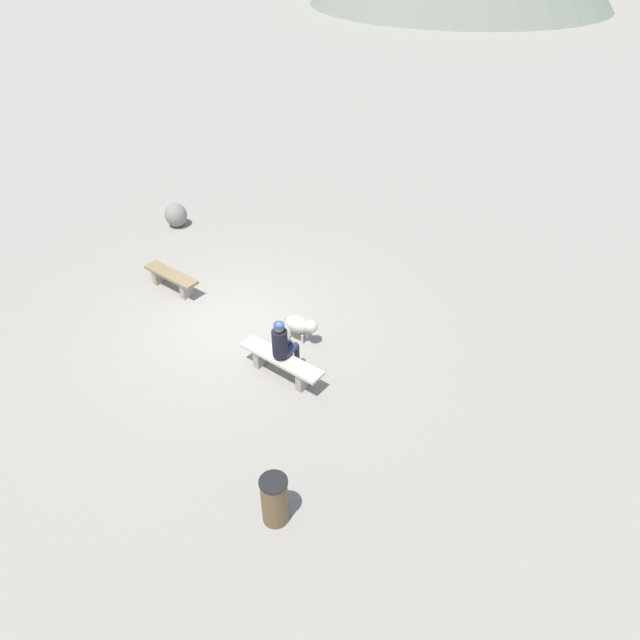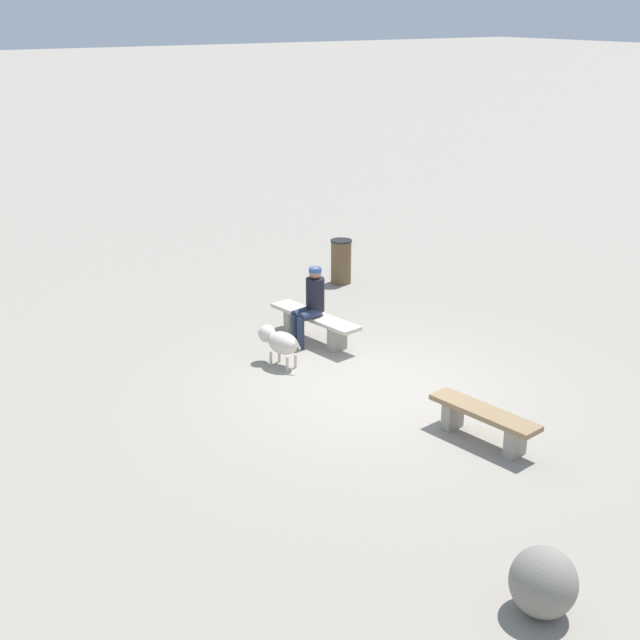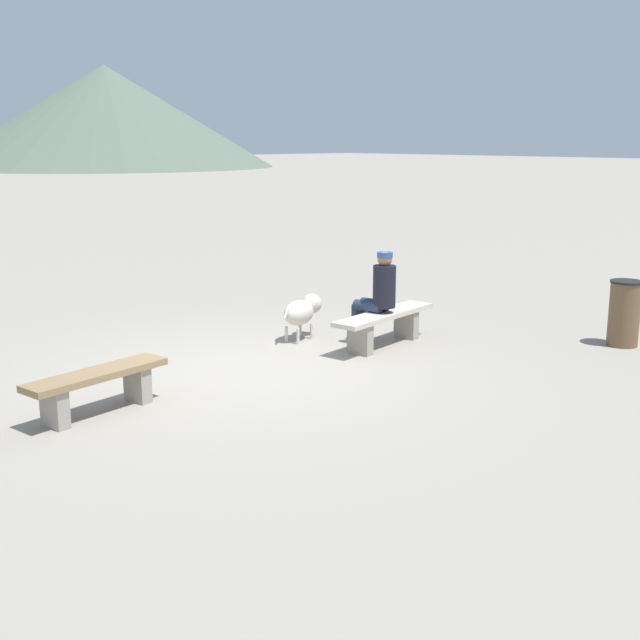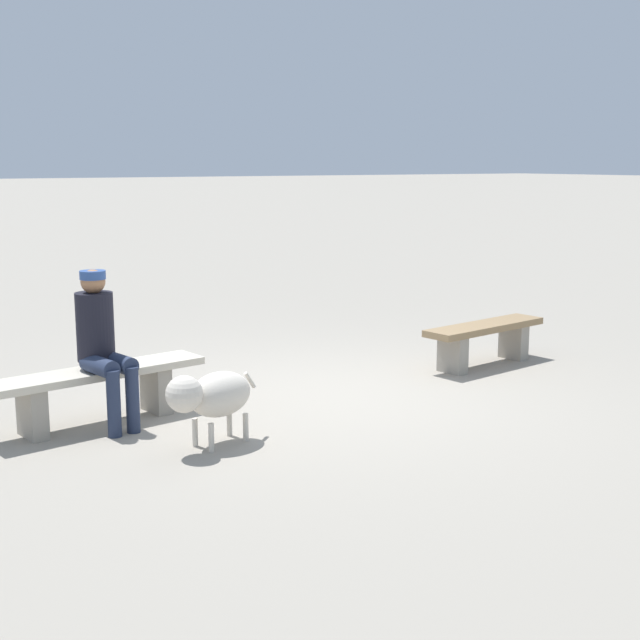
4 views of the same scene
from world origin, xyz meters
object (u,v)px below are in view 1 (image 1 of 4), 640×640
Objects in this scene: bench_left at (172,278)px; seated_person at (283,344)px; boulder at (176,215)px; bench_right at (281,363)px; trash_bin at (275,500)px; dog at (301,325)px.

seated_person is (4.16, -0.01, 0.43)m from bench_left.
seated_person reaches higher than boulder.
bench_right is 7.25m from boulder.
trash_bin reaches higher than boulder.
boulder is (-6.95, 1.88, -0.40)m from seated_person.
bench_left is at bearing -33.94° from boulder.
trash_bin reaches higher than dog.
dog is 6.47m from boulder.
seated_person is at bearing 100.58° from bench_right.
bench_right is (4.19, -0.10, 0.01)m from bench_left.
bench_right is 1.48× the size of seated_person.
boulder reaches higher than bench_left.
boulder is (-2.79, 1.88, 0.03)m from bench_left.
boulder is at bearing 153.63° from seated_person.
trash_bin is at bearing -63.07° from dog.
bench_right is at bearing -81.92° from seated_person.
bench_left is at bearing 178.58° from dog.
seated_person reaches higher than bench_right.
seated_person reaches higher than dog.
trash_bin is (6.61, -2.29, 0.14)m from bench_left.
boulder is at bearing 155.69° from dog.
dog is 0.93× the size of trash_bin.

